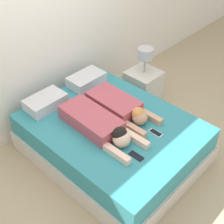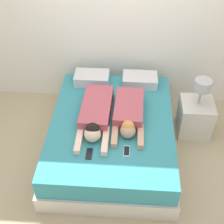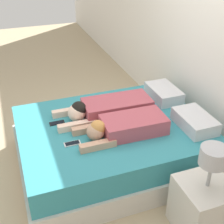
{
  "view_description": "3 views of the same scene",
  "coord_description": "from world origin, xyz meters",
  "px_view_note": "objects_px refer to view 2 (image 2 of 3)",
  "views": [
    {
      "loc": [
        -1.96,
        -1.85,
        2.84
      ],
      "look_at": [
        0.0,
        0.0,
        0.66
      ],
      "focal_mm": 50.0,
      "sensor_mm": 36.0,
      "label": 1
    },
    {
      "loc": [
        0.19,
        -2.76,
        3.14
      ],
      "look_at": [
        0.0,
        0.0,
        0.66
      ],
      "focal_mm": 50.0,
      "sensor_mm": 36.0,
      "label": 2
    },
    {
      "loc": [
        2.58,
        -0.94,
        2.29
      ],
      "look_at": [
        0.0,
        0.0,
        0.66
      ],
      "focal_mm": 50.0,
      "sensor_mm": 36.0,
      "label": 3
    }
  ],
  "objects_px": {
    "person_right": "(129,114)",
    "cell_phone_left": "(89,154)",
    "cell_phone_right": "(127,151)",
    "pillow_head_right": "(140,80)",
    "bed": "(112,136)",
    "pillow_head_left": "(92,78)",
    "nightstand": "(195,115)",
    "person_left": "(96,115)"
  },
  "relations": [
    {
      "from": "bed",
      "to": "cell_phone_left",
      "type": "relative_size",
      "value": 12.55
    },
    {
      "from": "bed",
      "to": "nightstand",
      "type": "distance_m",
      "value": 1.18
    },
    {
      "from": "pillow_head_right",
      "to": "nightstand",
      "type": "distance_m",
      "value": 0.9
    },
    {
      "from": "pillow_head_left",
      "to": "nightstand",
      "type": "xyz_separation_m",
      "value": [
        1.44,
        -0.37,
        -0.29
      ]
    },
    {
      "from": "pillow_head_right",
      "to": "person_left",
      "type": "distance_m",
      "value": 0.94
    },
    {
      "from": "person_right",
      "to": "cell_phone_left",
      "type": "distance_m",
      "value": 0.73
    },
    {
      "from": "pillow_head_left",
      "to": "person_left",
      "type": "xyz_separation_m",
      "value": [
        0.14,
        -0.77,
        0.02
      ]
    },
    {
      "from": "pillow_head_left",
      "to": "nightstand",
      "type": "relative_size",
      "value": 0.55
    },
    {
      "from": "person_right",
      "to": "cell_phone_right",
      "type": "relative_size",
      "value": 5.84
    },
    {
      "from": "person_right",
      "to": "nightstand",
      "type": "height_order",
      "value": "nightstand"
    },
    {
      "from": "nightstand",
      "to": "cell_phone_left",
      "type": "bearing_deg",
      "value": -144.01
    },
    {
      "from": "pillow_head_right",
      "to": "pillow_head_left",
      "type": "bearing_deg",
      "value": 180.0
    },
    {
      "from": "person_right",
      "to": "nightstand",
      "type": "distance_m",
      "value": 1.02
    },
    {
      "from": "nightstand",
      "to": "pillow_head_left",
      "type": "bearing_deg",
      "value": 165.74
    },
    {
      "from": "pillow_head_left",
      "to": "bed",
      "type": "bearing_deg",
      "value": -66.79
    },
    {
      "from": "pillow_head_right",
      "to": "person_right",
      "type": "bearing_deg",
      "value": -100.74
    },
    {
      "from": "pillow_head_right",
      "to": "bed",
      "type": "bearing_deg",
      "value": -113.21
    },
    {
      "from": "cell_phone_right",
      "to": "pillow_head_right",
      "type": "bearing_deg",
      "value": 83.59
    },
    {
      "from": "bed",
      "to": "person_left",
      "type": "relative_size",
      "value": 1.86
    },
    {
      "from": "cell_phone_right",
      "to": "nightstand",
      "type": "height_order",
      "value": "nightstand"
    },
    {
      "from": "cell_phone_right",
      "to": "nightstand",
      "type": "bearing_deg",
      "value": 44.46
    },
    {
      "from": "pillow_head_left",
      "to": "person_left",
      "type": "relative_size",
      "value": 0.45
    },
    {
      "from": "bed",
      "to": "cell_phone_left",
      "type": "xyz_separation_m",
      "value": [
        -0.22,
        -0.54,
        0.26
      ]
    },
    {
      "from": "person_right",
      "to": "pillow_head_left",
      "type": "bearing_deg",
      "value": 126.31
    },
    {
      "from": "pillow_head_left",
      "to": "cell_phone_right",
      "type": "relative_size",
      "value": 3.02
    },
    {
      "from": "person_right",
      "to": "bed",
      "type": "bearing_deg",
      "value": -164.03
    },
    {
      "from": "pillow_head_left",
      "to": "pillow_head_right",
      "type": "relative_size",
      "value": 1.0
    },
    {
      "from": "bed",
      "to": "pillow_head_right",
      "type": "distance_m",
      "value": 0.91
    },
    {
      "from": "person_left",
      "to": "cell_phone_left",
      "type": "height_order",
      "value": "person_left"
    },
    {
      "from": "person_right",
      "to": "cell_phone_left",
      "type": "xyz_separation_m",
      "value": [
        -0.41,
        -0.6,
        -0.08
      ]
    },
    {
      "from": "cell_phone_right",
      "to": "nightstand",
      "type": "xyz_separation_m",
      "value": [
        0.91,
        0.89,
        -0.22
      ]
    },
    {
      "from": "pillow_head_left",
      "to": "person_right",
      "type": "distance_m",
      "value": 0.9
    },
    {
      "from": "pillow_head_left",
      "to": "pillow_head_right",
      "type": "height_order",
      "value": "same"
    },
    {
      "from": "bed",
      "to": "person_left",
      "type": "bearing_deg",
      "value": 176.45
    },
    {
      "from": "person_left",
      "to": "person_right",
      "type": "xyz_separation_m",
      "value": [
        0.4,
        0.04,
        -0.0
      ]
    },
    {
      "from": "cell_phone_left",
      "to": "cell_phone_right",
      "type": "height_order",
      "value": "same"
    },
    {
      "from": "bed",
      "to": "nightstand",
      "type": "xyz_separation_m",
      "value": [
        1.1,
        0.42,
        0.04
      ]
    },
    {
      "from": "bed",
      "to": "person_left",
      "type": "xyz_separation_m",
      "value": [
        -0.2,
        0.01,
        0.34
      ]
    },
    {
      "from": "person_right",
      "to": "cell_phone_right",
      "type": "bearing_deg",
      "value": -90.38
    },
    {
      "from": "pillow_head_right",
      "to": "cell_phone_right",
      "type": "xyz_separation_m",
      "value": [
        -0.14,
        -1.26,
        -0.06
      ]
    },
    {
      "from": "pillow_head_right",
      "to": "person_right",
      "type": "height_order",
      "value": "person_right"
    },
    {
      "from": "bed",
      "to": "pillow_head_right",
      "type": "height_order",
      "value": "pillow_head_right"
    }
  ]
}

